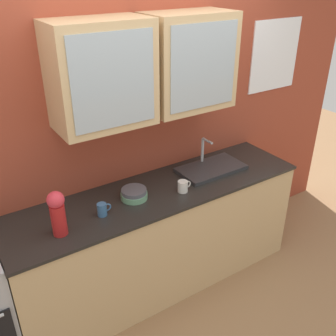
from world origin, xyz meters
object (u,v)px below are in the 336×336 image
(vase, at_px, (57,212))
(bowl_stack, at_px, (134,194))
(cup_near_bowls, at_px, (102,209))
(cup_near_sink, at_px, (183,186))
(sink_faucet, at_px, (211,168))

(vase, bearing_deg, bowl_stack, 10.91)
(vase, relative_size, cup_near_bowls, 3.05)
(cup_near_sink, bearing_deg, bowl_stack, 161.73)
(bowl_stack, relative_size, vase, 0.64)
(sink_faucet, relative_size, bowl_stack, 2.82)
(sink_faucet, bearing_deg, bowl_stack, -177.08)
(vase, bearing_deg, sink_faucet, 6.50)
(sink_faucet, relative_size, cup_near_bowls, 5.48)
(vase, distance_m, cup_near_bowls, 0.34)
(sink_faucet, xyz_separation_m, cup_near_sink, (-0.39, -0.16, 0.02))
(cup_near_sink, distance_m, cup_near_bowls, 0.64)
(vase, bearing_deg, cup_near_sink, -0.15)
(sink_faucet, distance_m, vase, 1.37)
(bowl_stack, height_order, cup_near_sink, cup_near_sink)
(bowl_stack, relative_size, cup_near_bowls, 1.95)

